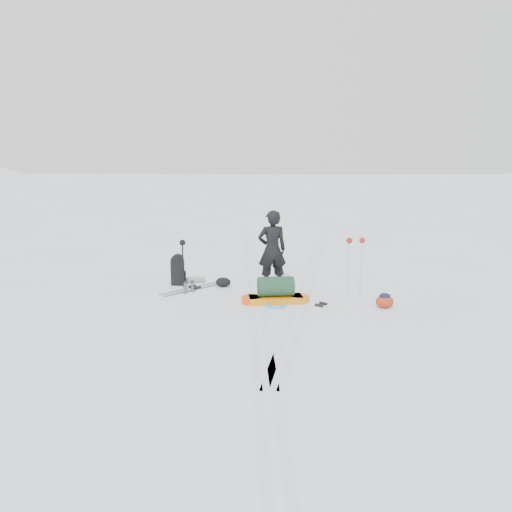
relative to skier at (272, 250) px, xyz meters
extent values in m
plane|color=white|center=(-0.38, -0.76, -0.99)|extent=(200.00, 200.00, 0.00)
cube|color=silver|center=(-0.50, -0.76, -0.99)|extent=(1.40, 17.97, 0.01)
cube|color=silver|center=(-0.26, -0.76, -0.99)|extent=(1.40, 17.97, 0.01)
cube|color=silver|center=(0.90, 1.24, -0.99)|extent=(2.09, 13.88, 0.01)
cube|color=silver|center=(1.14, 1.24, -0.99)|extent=(2.09, 13.88, 0.01)
imported|color=black|center=(0.00, 0.00, 0.00)|extent=(0.82, 0.63, 1.98)
cube|color=orange|center=(0.10, -1.24, -0.92)|extent=(1.27, 0.67, 0.15)
cylinder|color=orange|center=(0.65, -1.16, -0.92)|extent=(0.50, 0.50, 0.15)
cylinder|color=#E8400D|center=(-0.46, -1.31, -0.92)|extent=(0.50, 0.50, 0.15)
cylinder|color=#163321|center=(0.10, -1.24, -0.62)|extent=(0.87, 0.56, 0.45)
cube|color=black|center=(-2.44, 0.29, -0.68)|extent=(0.32, 0.24, 0.63)
cylinder|color=black|center=(-2.44, 0.29, -0.34)|extent=(0.31, 0.23, 0.31)
cube|color=black|center=(-2.28, 0.31, -0.77)|extent=(0.08, 0.17, 0.27)
cylinder|color=slate|center=(-2.03, 0.55, -0.92)|extent=(0.52, 0.25, 0.14)
cylinder|color=black|center=(-2.27, 0.10, -0.42)|extent=(0.02, 0.02, 1.14)
cylinder|color=black|center=(-2.24, 0.03, -0.42)|extent=(0.02, 0.02, 1.14)
torus|color=black|center=(-2.27, 0.10, -0.90)|extent=(0.10, 0.10, 0.01)
torus|color=black|center=(-2.24, 0.03, -0.90)|extent=(0.10, 0.10, 0.01)
sphere|color=black|center=(-2.25, 0.06, 0.16)|extent=(0.15, 0.15, 0.15)
cylinder|color=silver|center=(1.81, -0.58, -0.34)|extent=(0.03, 0.03, 1.31)
cylinder|color=silver|center=(2.12, -0.55, -0.34)|extent=(0.03, 0.03, 1.31)
torus|color=#9FA1A6|center=(1.81, -0.58, -0.89)|extent=(0.12, 0.12, 0.01)
torus|color=#A6A7AD|center=(2.12, -0.55, -0.89)|extent=(0.12, 0.12, 0.01)
sphere|color=maroon|center=(1.81, -0.58, 0.34)|extent=(0.14, 0.14, 0.14)
sphere|color=maroon|center=(2.12, -0.55, 0.34)|extent=(0.14, 0.14, 0.14)
cube|color=gray|center=(-1.87, -0.15, -0.98)|extent=(1.42, 1.52, 0.02)
cube|color=#94969C|center=(-2.02, -0.01, -0.98)|extent=(1.42, 1.52, 0.02)
cube|color=black|center=(-1.87, -0.15, -0.95)|extent=(0.19, 0.20, 0.06)
cube|color=black|center=(-2.02, -0.01, -0.95)|extent=(0.19, 0.20, 0.06)
cube|color=silver|center=(1.05, -1.57, -0.98)|extent=(1.54, 1.13, 0.02)
cube|color=white|center=(1.16, -1.42, -0.98)|extent=(1.54, 1.13, 0.02)
cube|color=black|center=(1.05, -1.57, -0.95)|extent=(0.19, 0.16, 0.05)
cube|color=black|center=(1.16, -1.42, -0.95)|extent=(0.19, 0.16, 0.05)
torus|color=#55A7D0|center=(0.10, -1.57, -0.97)|extent=(0.45, 0.45, 0.05)
torus|color=#56A5D0|center=(0.12, -1.54, -0.96)|extent=(0.36, 0.36, 0.04)
ellipsoid|color=maroon|center=(2.48, -1.57, -0.85)|extent=(0.42, 0.34, 0.28)
ellipsoid|color=black|center=(2.48, -1.57, -0.73)|extent=(0.27, 0.23, 0.14)
cylinder|color=#54575B|center=(-2.09, -0.56, -0.86)|extent=(0.08, 0.08, 0.27)
cylinder|color=#525559|center=(-1.95, -0.38, -0.87)|extent=(0.08, 0.08, 0.25)
cylinder|color=black|center=(-2.09, -0.56, -0.70)|extent=(0.07, 0.07, 0.03)
cylinder|color=black|center=(-1.95, -0.38, -0.73)|extent=(0.07, 0.07, 0.03)
ellipsoid|color=black|center=(-1.25, 0.15, -0.87)|extent=(0.47, 0.42, 0.24)
camera|label=1|loc=(0.07, -12.19, 2.21)|focal=35.00mm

